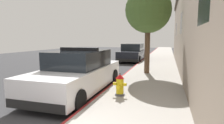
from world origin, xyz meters
The scene contains 7 objects.
ground_plane centered at (-4.65, 10.00, -0.10)m, with size 29.81×60.00×0.20m, color #353538.
sidewalk_pavement centered at (1.35, 10.00, 0.08)m, with size 2.70×60.00×0.17m, color #9E9991.
curb_painted_edge centered at (-0.04, 10.00, 0.08)m, with size 0.08×60.00×0.17m, color maroon.
police_cruiser centered at (-1.06, 3.29, 0.74)m, with size 1.94×4.84×1.68m.
parked_car_silver_ahead centered at (-0.99, 13.71, 0.74)m, with size 1.94×4.84×1.56m.
fire_hydrant centered at (0.63, 2.84, 0.52)m, with size 0.44×0.40×0.76m.
street_tree centered at (1.02, 7.14, 3.45)m, with size 2.38×2.38×4.50m.
Camera 1 is at (2.10, -2.85, 1.99)m, focal length 29.74 mm.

